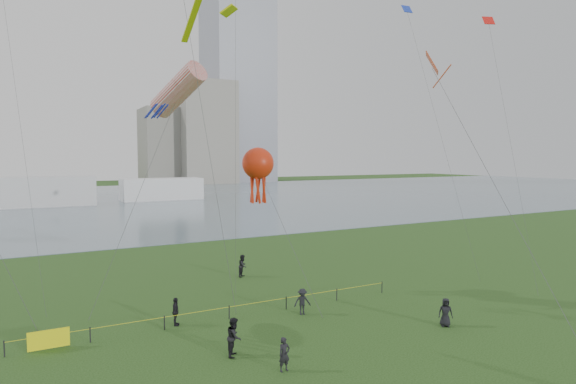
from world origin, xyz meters
name	(u,v)px	position (x,y,z in m)	size (l,w,h in m)	color
lake	(97,202)	(0.00, 100.00, 0.02)	(400.00, 120.00, 0.08)	slate
tower	(237,31)	(62.00, 168.00, 60.00)	(24.00, 24.00, 120.00)	slate
building_mid	(205,133)	(46.00, 162.00, 19.00)	(20.00, 20.00, 38.00)	gray
building_low	(164,146)	(32.00, 168.00, 14.00)	(16.00, 18.00, 28.00)	slate
pavilion_left	(36,192)	(-12.00, 95.00, 3.00)	(22.00, 8.00, 6.00)	silver
pavilion_right	(162,189)	(14.00, 98.00, 2.50)	(18.00, 7.00, 5.00)	silver
fence	(126,327)	(-8.53, 13.20, 0.55)	(24.07, 0.07, 1.05)	black
spectator_a	(234,337)	(-4.20, 7.90, 0.97)	(0.95, 0.74, 1.95)	black
spectator_b	(302,302)	(1.99, 11.77, 0.84)	(1.08, 0.62, 1.67)	black
spectator_c	(176,312)	(-5.64, 13.60, 0.84)	(0.99, 0.41, 1.68)	black
spectator_d	(445,312)	(8.37, 5.91, 0.84)	(0.82, 0.54, 1.68)	black
spectator_f	(284,354)	(-2.81, 5.16, 0.80)	(0.59, 0.38, 1.61)	black
spectator_g	(243,266)	(2.44, 22.50, 0.93)	(0.90, 0.70, 1.86)	black
kite_windsock	(178,90)	(-3.88, 18.56, 14.53)	(7.99, 4.94, 16.37)	#3F3F42
kite_octopus	(258,164)	(1.69, 17.75, 9.47)	(2.32, 8.29, 10.70)	#3F3F42
kite_delta	(438,73)	(10.66, 9.22, 15.43)	(5.43, 15.63, 16.92)	#3F3F42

